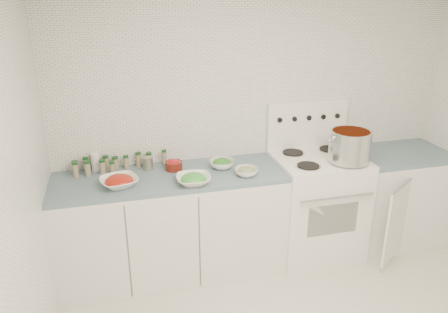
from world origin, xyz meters
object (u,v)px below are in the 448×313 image
Objects in this scene: stove at (315,202)px; bowl_tomato at (119,181)px; bowl_snowpea at (194,179)px; stock_pot at (350,145)px.

bowl_tomato is (-1.70, -0.10, 0.44)m from stove.
stove reaches higher than bowl_snowpea.
bowl_tomato is (-1.89, 0.06, -0.15)m from stock_pot.
stock_pot is 1.89m from bowl_tomato.
stove is 4.04× the size of bowl_tomato.
stove is at bearing 138.70° from stock_pot.
stove is 3.75× the size of stock_pot.
stock_pot is 1.34m from bowl_snowpea.
stove is 1.76m from bowl_tomato.
stock_pot is at bearing -1.96° from bowl_tomato.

